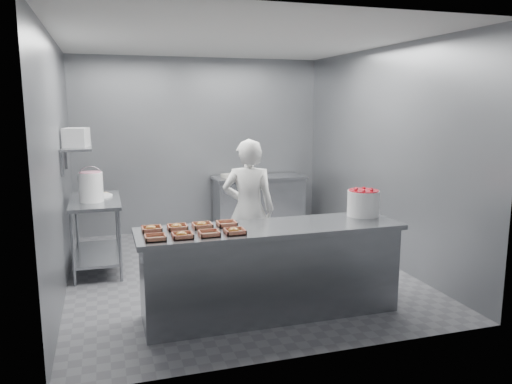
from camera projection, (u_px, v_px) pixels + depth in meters
floor at (236, 271)px, 6.27m from camera, size 4.50×4.50×0.00m
ceiling at (234, 40)px, 5.78m from camera, size 4.50×4.50×0.00m
wall_back at (200, 145)px, 8.14m from camera, size 4.00×0.04×2.80m
wall_left at (58, 166)px, 5.44m from camera, size 0.04×4.50×2.80m
wall_right at (381, 155)px, 6.61m from camera, size 0.04×4.50×2.80m
service_counter at (271, 270)px, 4.92m from camera, size 2.60×0.70×0.90m
prep_table at (96, 223)px, 6.25m from camera, size 0.60×1.20×0.90m
back_counter at (259, 203)px, 8.24m from camera, size 1.50×0.60×0.90m
wall_shelf at (77, 148)px, 6.03m from camera, size 0.35×0.90×0.03m
tray_0 at (155, 237)px, 4.36m from camera, size 0.19×0.18×0.04m
tray_1 at (182, 235)px, 4.43m from camera, size 0.19×0.18×0.06m
tray_2 at (209, 233)px, 4.50m from camera, size 0.19×0.18×0.04m
tray_3 at (234, 231)px, 4.57m from camera, size 0.19×0.18×0.06m
tray_4 at (151, 229)px, 4.66m from camera, size 0.19×0.18×0.06m
tray_5 at (177, 227)px, 4.73m from camera, size 0.19×0.18×0.06m
tray_6 at (202, 225)px, 4.80m from camera, size 0.19×0.18×0.06m
tray_7 at (227, 224)px, 4.87m from camera, size 0.19×0.18×0.04m
worker at (249, 210)px, 5.88m from camera, size 0.71×0.58×1.67m
strawberry_tub at (363, 202)px, 5.27m from camera, size 0.34×0.34×0.28m
glaze_bucket at (91, 186)px, 6.03m from camera, size 0.30×0.28×0.44m
bucket_lid at (101, 196)px, 6.38m from camera, size 0.33×0.33×0.02m
rag at (103, 194)px, 6.54m from camera, size 0.17×0.15×0.02m
appliance at (76, 137)px, 5.94m from camera, size 0.32×0.35×0.22m
paper_stack at (232, 176)px, 8.02m from camera, size 0.34×0.27×0.06m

